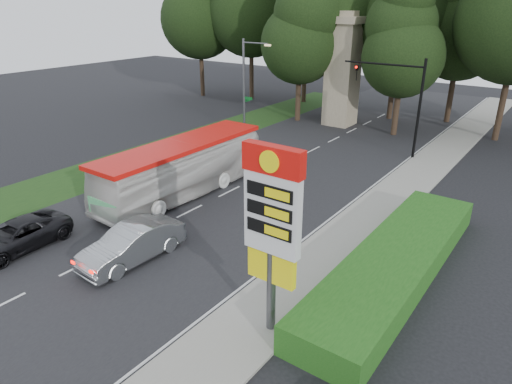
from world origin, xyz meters
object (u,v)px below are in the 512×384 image
Objects in this scene: streetlight_signs at (246,83)px; monument at (343,69)px; traffic_signal_mast at (403,93)px; sedan_silver at (132,244)px; suv_charcoal at (17,236)px; gas_station_pylon at (272,218)px; transit_bus at (182,169)px.

streetlight_signs is 0.80× the size of monument.
monument is (-7.68, 6.00, 0.43)m from traffic_signal_mast.
sedan_silver is (-4.18, -21.72, -3.85)m from traffic_signal_mast.
suv_charcoal is (3.30, -22.23, -3.75)m from streetlight_signs.
gas_station_pylon is at bearing -51.04° from streetlight_signs.
sedan_silver is at bearing -82.80° from monument.
traffic_signal_mast is 0.72× the size of monument.
traffic_signal_mast is 1.44× the size of sedan_silver.
suv_charcoal is at bearing -93.19° from monument.
streetlight_signs is 0.69× the size of transit_bus.
streetlight_signs reaches higher than traffic_signal_mast.
transit_bus reaches higher than suv_charcoal.
gas_station_pylon is 1.39× the size of suv_charcoal.
suv_charcoal is at bearing -81.56° from streetlight_signs.
transit_bus is 2.32× the size of sedan_silver.
suv_charcoal is (-5.19, -2.50, -0.14)m from sedan_silver.
gas_station_pylon is 30.17m from monument.
streetlight_signs is 9.44m from monument.
sedan_silver is at bearing 177.88° from gas_station_pylon.
streetlight_signs is 21.78m from sedan_silver.
gas_station_pylon is 22.29m from traffic_signal_mast.
suv_charcoal is at bearing -170.24° from gas_station_pylon.
gas_station_pylon is 1.37× the size of sedan_silver.
traffic_signal_mast is at bearing 65.97° from suv_charcoal.
monument reaches higher than streetlight_signs.
traffic_signal_mast is 12.83m from streetlight_signs.
gas_station_pylon is 13.55m from transit_bus.
monument reaches higher than traffic_signal_mast.
streetlight_signs reaches higher than suv_charcoal.
sedan_silver is at bearing -100.90° from traffic_signal_mast.
monument is 30.59m from suv_charcoal.
streetlight_signs reaches higher than sedan_silver.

